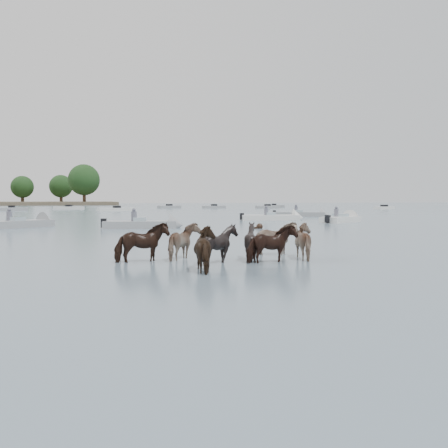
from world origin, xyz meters
name	(u,v)px	position (x,y,z in m)	size (l,w,h in m)	color
ground	(248,273)	(0.00, 0.00, 0.00)	(400.00, 400.00, 0.00)	slate
pony_herd	(232,245)	(0.38, 2.38, 0.52)	(6.73, 4.08, 1.35)	black
swimming_pony	(259,227)	(7.33, 17.36, 0.10)	(0.72, 0.44, 0.44)	black
motorboat_a	(26,224)	(-7.16, 23.76, 0.23)	(5.24, 4.53, 1.92)	gray
motorboat_b	(152,225)	(0.78, 19.89, 0.23)	(5.40, 2.66, 1.92)	gray
motorboat_c	(279,218)	(13.65, 28.22, 0.23)	(5.85, 2.81, 1.92)	silver
motorboat_d	(345,219)	(17.38, 23.28, 0.23)	(4.73, 3.64, 1.92)	silver
motorboat_e	(307,214)	(20.38, 35.70, 0.22)	(5.95, 4.22, 1.92)	gray
distant_flotilla	(97,208)	(0.29, 75.65, 0.26)	(104.53, 26.79, 0.93)	silver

